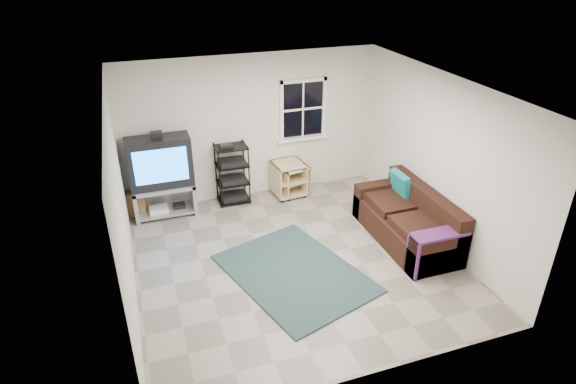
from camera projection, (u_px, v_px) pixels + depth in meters
name	position (u px, v px, depth m)	size (l,w,h in m)	color
room	(303.00, 113.00, 8.70)	(4.60, 4.62, 4.60)	gray
tv_unit	(161.00, 170.00, 8.03)	(1.04, 0.52, 1.52)	#9E9DA5
av_rack	(233.00, 177.00, 8.59)	(0.56, 0.41, 1.12)	black
side_table_left	(287.00, 177.00, 8.93)	(0.60, 0.60, 0.65)	#D2BB81
side_table_right	(291.00, 177.00, 8.96)	(0.62, 0.62, 0.59)	#D2BB81
sofa	(408.00, 222.00, 7.55)	(0.88, 1.99, 0.91)	black
shag_rug	(294.00, 273.00, 6.89)	(1.56, 2.15, 0.03)	black
paper_bag	(136.00, 203.00, 8.29)	(0.31, 0.20, 0.45)	#A27248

